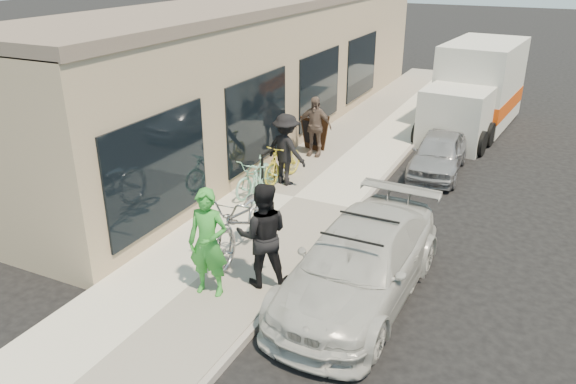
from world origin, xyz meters
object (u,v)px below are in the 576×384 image
(sandwich_board, at_px, (314,133))
(moving_truck, at_px, (476,92))
(tandem_bike, at_px, (245,220))
(woman_rider, at_px, (208,243))
(bystander_a, at_px, (286,149))
(bystander_b, at_px, (314,126))
(cruiser_bike_b, at_px, (259,176))
(cruiser_bike_a, at_px, (259,178))
(bike_rack, at_px, (269,166))
(sedan_silver, at_px, (438,154))
(man_standing, at_px, (263,235))
(cruiser_bike_c, at_px, (283,161))
(sedan_white, at_px, (360,263))

(sandwich_board, relative_size, moving_truck, 0.17)
(tandem_bike, height_order, woman_rider, woman_rider)
(woman_rider, bearing_deg, bystander_a, 91.64)
(tandem_bike, xyz_separation_m, bystander_a, (-0.84, 3.48, 0.22))
(woman_rider, xyz_separation_m, bystander_b, (-1.21, 7.22, -0.09))
(moving_truck, distance_m, cruiser_bike_b, 9.13)
(tandem_bike, bearing_deg, bystander_a, 100.27)
(woman_rider, xyz_separation_m, cruiser_bike_a, (-1.22, 3.96, -0.48))
(bike_rack, height_order, woman_rider, woman_rider)
(sedan_silver, bearing_deg, moving_truck, 85.25)
(man_standing, bearing_deg, woman_rider, 17.16)
(woman_rider, bearing_deg, sedan_silver, 64.63)
(cruiser_bike_a, bearing_deg, bystander_b, 74.30)
(sedan_silver, height_order, tandem_bike, tandem_bike)
(tandem_bike, relative_size, bystander_a, 1.44)
(bike_rack, relative_size, bystander_a, 0.54)
(bike_rack, distance_m, moving_truck, 8.76)
(bike_rack, distance_m, cruiser_bike_a, 0.53)
(cruiser_bike_a, bearing_deg, cruiser_bike_c, 71.32)
(cruiser_bike_a, xyz_separation_m, bystander_a, (0.23, 0.99, 0.43))
(cruiser_bike_b, height_order, bystander_a, bystander_a)
(woman_rider, xyz_separation_m, cruiser_bike_b, (-1.30, 4.12, -0.50))
(sedan_white, relative_size, tandem_bike, 1.80)
(woman_rider, distance_m, cruiser_bike_c, 5.25)
(bike_rack, bearing_deg, cruiser_bike_b, -101.31)
(woman_rider, bearing_deg, cruiser_bike_b, 97.88)
(man_standing, bearing_deg, sandwich_board, -100.51)
(sandwich_board, bearing_deg, sedan_silver, 22.50)
(bike_rack, bearing_deg, bystander_b, 89.57)
(cruiser_bike_c, bearing_deg, moving_truck, 69.97)
(bike_rack, xyz_separation_m, sedan_silver, (3.41, 3.27, -0.20))
(bike_rack, bearing_deg, tandem_bike, -70.31)
(woman_rider, distance_m, bystander_a, 5.05)
(cruiser_bike_c, distance_m, bystander_b, 2.15)
(cruiser_bike_b, bearing_deg, cruiser_bike_c, 90.30)
(bystander_a, bearing_deg, tandem_bike, 120.40)
(bystander_b, bearing_deg, bike_rack, -94.92)
(sedan_white, relative_size, sedan_silver, 1.46)
(tandem_bike, xyz_separation_m, woman_rider, (0.15, -1.47, 0.27))
(moving_truck, bearing_deg, bystander_a, -108.48)
(sedan_white, height_order, bystander_a, bystander_a)
(bike_rack, bearing_deg, sandwich_board, 93.18)
(tandem_bike, relative_size, cruiser_bike_a, 1.66)
(tandem_bike, height_order, cruiser_bike_c, tandem_bike)
(cruiser_bike_b, bearing_deg, sedan_silver, 54.96)
(cruiser_bike_b, bearing_deg, bystander_a, 78.27)
(sedan_silver, distance_m, cruiser_bike_a, 5.08)
(moving_truck, xyz_separation_m, woman_rider, (-2.33, -12.47, -0.15))
(man_standing, relative_size, cruiser_bike_b, 1.10)
(sandwich_board, bearing_deg, woman_rider, -58.21)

